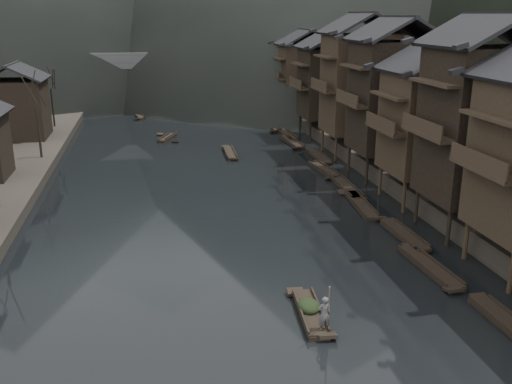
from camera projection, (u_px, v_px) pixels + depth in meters
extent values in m
plane|color=black|center=(251.00, 287.00, 32.87)|extent=(300.00, 300.00, 0.00)
cube|color=#2D2823|center=(455.00, 125.00, 76.32)|extent=(40.00, 200.00, 1.80)
cylinder|color=#2E2419|center=(512.00, 272.00, 31.81)|extent=(0.30, 0.30, 2.90)
cylinder|color=#2E2419|center=(466.00, 240.00, 36.31)|extent=(0.30, 0.30, 2.90)
cylinder|color=#2E2419|center=(505.00, 237.00, 36.80)|extent=(0.30, 0.30, 2.90)
cube|color=#2E2419|center=(484.00, 170.00, 32.31)|extent=(1.20, 5.70, 0.25)
cylinder|color=black|center=(449.00, 228.00, 38.38)|extent=(0.30, 0.30, 2.90)
cylinder|color=black|center=(417.00, 206.00, 42.88)|extent=(0.30, 0.30, 2.90)
cylinder|color=black|center=(486.00, 225.00, 38.86)|extent=(0.30, 0.30, 2.90)
cylinder|color=black|center=(450.00, 203.00, 43.37)|extent=(0.30, 0.30, 2.90)
cube|color=black|center=(482.00, 124.00, 39.24)|extent=(7.00, 6.00, 10.42)
cube|color=#2E2419|center=(428.00, 134.00, 38.68)|extent=(1.20, 5.70, 0.25)
cylinder|color=#2E2419|center=(404.00, 197.00, 44.94)|extent=(0.30, 0.30, 2.90)
cylinder|color=#2E2419|center=(380.00, 180.00, 49.44)|extent=(0.30, 0.30, 2.90)
cylinder|color=#2E2419|center=(436.00, 195.00, 45.43)|extent=(0.30, 0.30, 2.90)
cylinder|color=#2E2419|center=(410.00, 178.00, 49.93)|extent=(0.30, 0.30, 2.90)
cube|color=#2E2419|center=(432.00, 123.00, 46.14)|extent=(7.00, 6.00, 8.12)
cube|color=#2E2419|center=(385.00, 129.00, 45.55)|extent=(1.20, 5.70, 0.25)
cylinder|color=black|center=(367.00, 171.00, 52.44)|extent=(0.30, 0.30, 2.90)
cylinder|color=black|center=(349.00, 158.00, 56.95)|extent=(0.30, 0.30, 2.90)
cylinder|color=black|center=(395.00, 169.00, 52.93)|extent=(0.30, 0.30, 2.90)
cylinder|color=black|center=(375.00, 157.00, 57.43)|extent=(0.30, 0.30, 2.90)
cube|color=black|center=(393.00, 97.00, 53.35)|extent=(7.00, 6.00, 10.13)
cube|color=#2E2419|center=(352.00, 103.00, 52.79)|extent=(1.20, 5.70, 0.25)
cylinder|color=#2E2419|center=(336.00, 149.00, 60.88)|extent=(0.30, 0.30, 2.90)
cylinder|color=#2E2419|center=(322.00, 140.00, 65.39)|extent=(0.30, 0.30, 2.90)
cylinder|color=#2E2419|center=(360.00, 148.00, 61.37)|extent=(0.30, 0.30, 2.90)
cylinder|color=#2E2419|center=(345.00, 139.00, 65.87)|extent=(0.30, 0.30, 2.90)
cube|color=#2E2419|center=(359.00, 84.00, 61.73)|extent=(7.00, 6.00, 10.49)
cube|color=#2E2419|center=(323.00, 90.00, 61.18)|extent=(1.20, 5.70, 0.25)
cylinder|color=black|center=(310.00, 131.00, 70.26)|extent=(0.30, 0.30, 2.90)
cylinder|color=black|center=(300.00, 124.00, 74.76)|extent=(0.30, 0.30, 2.90)
cylinder|color=black|center=(331.00, 130.00, 70.75)|extent=(0.30, 0.30, 2.90)
cylinder|color=black|center=(320.00, 123.00, 75.25)|extent=(0.30, 0.30, 2.90)
cube|color=black|center=(330.00, 83.00, 71.41)|extent=(7.00, 6.00, 8.47)
cube|color=#2E2419|center=(299.00, 87.00, 70.83)|extent=(1.20, 5.70, 0.25)
cylinder|color=#2E2419|center=(287.00, 115.00, 81.52)|extent=(0.30, 0.30, 2.90)
cylinder|color=#2E2419|center=(279.00, 110.00, 86.02)|extent=(0.30, 0.30, 2.90)
cylinder|color=#2E2419|center=(306.00, 114.00, 82.00)|extent=(0.30, 0.30, 2.90)
cylinder|color=#2E2419|center=(297.00, 109.00, 86.51)|extent=(0.30, 0.30, 2.90)
cube|color=#2E2419|center=(304.00, 74.00, 82.70)|extent=(7.00, 6.00, 8.28)
cube|color=#2E2419|center=(278.00, 78.00, 82.11)|extent=(1.20, 5.70, 0.25)
cube|color=black|center=(17.00, 107.00, 67.25)|extent=(6.50, 6.50, 6.80)
cylinder|color=black|center=(32.00, 130.00, 57.86)|extent=(0.24, 0.24, 5.30)
cylinder|color=black|center=(57.00, 106.00, 74.44)|extent=(0.24, 0.24, 4.89)
cube|color=black|center=(510.00, 326.00, 28.47)|extent=(1.21, 5.99, 0.30)
cube|color=black|center=(511.00, 323.00, 28.42)|extent=(1.27, 5.87, 0.10)
cube|color=black|center=(480.00, 297.00, 31.13)|extent=(0.95, 0.76, 0.32)
cube|color=black|center=(429.00, 267.00, 35.10)|extent=(1.39, 6.47, 0.30)
cube|color=black|center=(430.00, 265.00, 35.04)|extent=(1.44, 6.34, 0.10)
cube|color=black|center=(410.00, 246.00, 37.97)|extent=(0.97, 0.83, 0.34)
cube|color=black|center=(453.00, 288.00, 32.14)|extent=(0.97, 0.83, 0.34)
cube|color=black|center=(404.00, 236.00, 40.13)|extent=(1.26, 5.84, 0.30)
cube|color=black|center=(404.00, 233.00, 40.07)|extent=(1.31, 5.73, 0.10)
cube|color=black|center=(389.00, 220.00, 42.71)|extent=(0.95, 0.75, 0.32)
cube|color=black|center=(421.00, 249.00, 37.45)|extent=(0.95, 0.75, 0.32)
cube|color=black|center=(361.00, 205.00, 46.57)|extent=(1.72, 7.10, 0.30)
cube|color=black|center=(361.00, 203.00, 46.52)|extent=(1.76, 6.96, 0.10)
cube|color=black|center=(344.00, 192.00, 49.63)|extent=(1.01, 0.94, 0.35)
cube|color=black|center=(380.00, 217.00, 43.43)|extent=(1.01, 0.94, 0.35)
cube|color=black|center=(346.00, 188.00, 51.28)|extent=(1.30, 7.08, 0.30)
cube|color=black|center=(346.00, 186.00, 51.23)|extent=(1.35, 6.94, 0.10)
cube|color=black|center=(333.00, 176.00, 54.39)|extent=(0.96, 0.89, 0.35)
cube|color=black|center=(361.00, 197.00, 48.08)|extent=(0.96, 0.89, 0.35)
cube|color=black|center=(324.00, 170.00, 56.95)|extent=(1.72, 6.20, 0.30)
cube|color=black|center=(324.00, 169.00, 56.90)|extent=(1.77, 6.08, 0.10)
cube|color=black|center=(319.00, 162.00, 59.70)|extent=(1.01, 0.85, 0.33)
cube|color=black|center=(330.00, 177.00, 54.12)|extent=(1.01, 0.85, 0.33)
cube|color=black|center=(318.00, 156.00, 62.48)|extent=(1.16, 6.41, 0.30)
cube|color=black|center=(318.00, 155.00, 62.42)|extent=(1.21, 6.28, 0.10)
cube|color=black|center=(310.00, 149.00, 65.31)|extent=(0.94, 0.80, 0.34)
cube|color=black|center=(327.00, 162.00, 59.56)|extent=(0.94, 0.80, 0.34)
cube|color=black|center=(291.00, 142.00, 69.42)|extent=(1.55, 6.91, 0.30)
cube|color=black|center=(291.00, 141.00, 69.37)|extent=(1.60, 6.78, 0.10)
cube|color=black|center=(287.00, 136.00, 72.50)|extent=(0.99, 0.90, 0.35)
cube|color=black|center=(296.00, 147.00, 66.26)|extent=(0.99, 0.90, 0.35)
cube|color=black|center=(286.00, 134.00, 74.19)|extent=(1.21, 7.62, 0.30)
cube|color=black|center=(286.00, 133.00, 74.13)|extent=(1.27, 7.47, 0.10)
cube|color=black|center=(280.00, 128.00, 77.58)|extent=(0.95, 0.94, 0.37)
cube|color=black|center=(293.00, 139.00, 70.71)|extent=(0.95, 0.94, 0.37)
cube|color=black|center=(271.00, 127.00, 78.76)|extent=(1.75, 6.43, 0.30)
cube|color=black|center=(271.00, 126.00, 78.71)|extent=(1.79, 6.31, 0.10)
cube|color=black|center=(269.00, 122.00, 81.62)|extent=(1.01, 0.87, 0.33)
cube|color=black|center=(273.00, 130.00, 75.82)|extent=(1.01, 0.87, 0.33)
cube|color=black|center=(230.00, 153.00, 63.98)|extent=(1.22, 6.02, 0.30)
cube|color=black|center=(230.00, 152.00, 63.93)|extent=(1.27, 5.91, 0.10)
cube|color=black|center=(225.00, 146.00, 66.61)|extent=(0.88, 0.77, 0.33)
cube|color=black|center=(235.00, 158.00, 61.26)|extent=(0.88, 0.77, 0.33)
cube|color=black|center=(167.00, 138.00, 71.88)|extent=(2.69, 4.74, 0.30)
cube|color=black|center=(167.00, 136.00, 71.83)|extent=(2.71, 4.67, 0.10)
cube|color=black|center=(160.00, 134.00, 73.66)|extent=(1.01, 0.87, 0.29)
cube|color=black|center=(175.00, 140.00, 70.03)|extent=(1.01, 0.87, 0.29)
cube|color=black|center=(139.00, 116.00, 87.03)|extent=(1.66, 4.97, 0.30)
cube|color=black|center=(139.00, 115.00, 86.97)|extent=(1.70, 4.88, 0.10)
cube|color=black|center=(142.00, 113.00, 89.22)|extent=(0.93, 0.72, 0.30)
cube|color=black|center=(137.00, 118.00, 84.75)|extent=(0.93, 0.72, 0.30)
cube|color=#4C4C4F|center=(177.00, 62.00, 98.25)|extent=(40.00, 6.00, 1.60)
cube|color=#4C4C4F|center=(177.00, 55.00, 95.33)|extent=(40.00, 0.50, 1.00)
cube|color=#4C4C4F|center=(176.00, 53.00, 100.39)|extent=(40.00, 0.50, 1.00)
cube|color=#4C4C4F|center=(95.00, 87.00, 96.95)|extent=(3.20, 6.00, 6.40)
cube|color=#4C4C4F|center=(152.00, 86.00, 98.64)|extent=(3.20, 6.00, 6.40)
cube|color=#4C4C4F|center=(203.00, 85.00, 100.24)|extent=(3.20, 6.00, 6.40)
cube|color=#4C4C4F|center=(256.00, 84.00, 101.92)|extent=(3.20, 6.00, 6.40)
cube|color=black|center=(310.00, 313.00, 29.72)|extent=(1.47, 4.98, 0.30)
cube|color=black|center=(310.00, 310.00, 29.67)|extent=(1.51, 4.89, 0.10)
cube|color=black|center=(295.00, 291.00, 31.85)|extent=(0.96, 0.69, 0.30)
cube|color=black|center=(327.00, 334.00, 27.51)|extent=(0.96, 0.69, 0.30)
ellipsoid|color=black|center=(309.00, 300.00, 29.76)|extent=(1.17, 1.54, 0.70)
imported|color=#59595C|center=(324.00, 310.00, 27.64)|extent=(0.70, 0.49, 1.85)
cylinder|color=#8C7A51|center=(331.00, 257.00, 26.86)|extent=(0.72, 2.07, 3.64)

